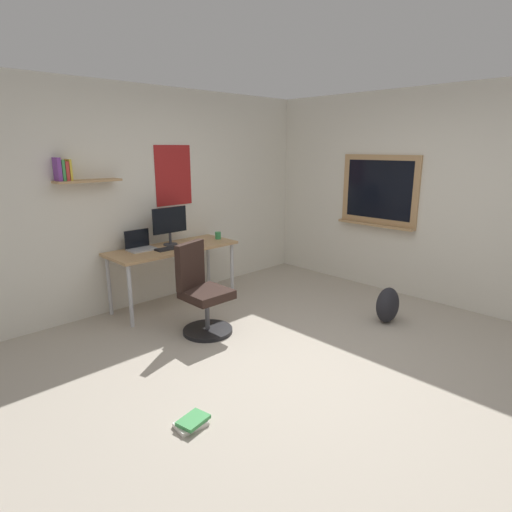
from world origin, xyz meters
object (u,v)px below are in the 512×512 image
at_px(monitor_primary, 170,223).
at_px(office_chair, 202,295).
at_px(keyboard, 171,248).
at_px(backpack, 388,305).
at_px(desk, 173,253).
at_px(laptop, 140,245).
at_px(book_stack_on_floor, 192,422).
at_px(coffee_mug, 218,235).
at_px(computer_mouse, 190,244).

bearing_deg(monitor_primary, office_chair, -106.04).
relative_size(keyboard, backpack, 0.93).
distance_m(desk, backpack, 2.56).
height_order(laptop, book_stack_on_floor, laptop).
height_order(laptop, monitor_primary, monitor_primary).
relative_size(office_chair, backpack, 2.38).
bearing_deg(coffee_mug, book_stack_on_floor, -133.30).
relative_size(desk, office_chair, 1.64).
height_order(office_chair, backpack, office_chair).
xyz_separation_m(monitor_primary, keyboard, (-0.12, -0.18, -0.26)).
bearing_deg(laptop, keyboard, -39.50).
relative_size(monitor_primary, computer_mouse, 4.46).
distance_m(desk, keyboard, 0.14).
bearing_deg(desk, book_stack_on_floor, -121.17).
bearing_deg(book_stack_on_floor, backpack, -0.43).
bearing_deg(coffee_mug, monitor_primary, 168.81).
xyz_separation_m(laptop, monitor_primary, (0.39, -0.05, 0.22)).
distance_m(computer_mouse, coffee_mug, 0.48).
distance_m(monitor_primary, backpack, 2.71).
bearing_deg(backpack, keyboard, 125.62).
distance_m(laptop, backpack, 2.91).
height_order(desk, coffee_mug, coffee_mug).
bearing_deg(desk, computer_mouse, -20.93).
height_order(desk, keyboard, keyboard).
bearing_deg(keyboard, laptop, 140.50).
relative_size(office_chair, book_stack_on_floor, 3.86).
bearing_deg(keyboard, office_chair, -101.56).
bearing_deg(monitor_primary, computer_mouse, -47.32).
height_order(office_chair, laptop, laptop).
bearing_deg(laptop, coffee_mug, -9.63).
relative_size(laptop, book_stack_on_floor, 1.26).
relative_size(computer_mouse, book_stack_on_floor, 0.42).
bearing_deg(laptop, monitor_primary, -7.05).
bearing_deg(office_chair, coffee_mug, 42.64).
bearing_deg(backpack, coffee_mug, 108.55).
distance_m(keyboard, coffee_mug, 0.76).
bearing_deg(keyboard, book_stack_on_floor, -120.51).
height_order(keyboard, coffee_mug, coffee_mug).
xyz_separation_m(monitor_primary, coffee_mug, (0.64, -0.13, -0.22)).
xyz_separation_m(desk, office_chair, (-0.24, -0.88, -0.25)).
bearing_deg(book_stack_on_floor, monitor_primary, 59.24).
bearing_deg(desk, keyboard, -135.27).
relative_size(laptop, monitor_primary, 0.67).
distance_m(coffee_mug, book_stack_on_floor, 2.93).
distance_m(office_chair, monitor_primary, 1.18).
relative_size(desk, keyboard, 4.22).
relative_size(desk, coffee_mug, 16.96).
xyz_separation_m(keyboard, backpack, (1.46, -2.03, -0.54)).
xyz_separation_m(keyboard, book_stack_on_floor, (-1.19, -2.01, -0.71)).
bearing_deg(office_chair, laptop, 96.12).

